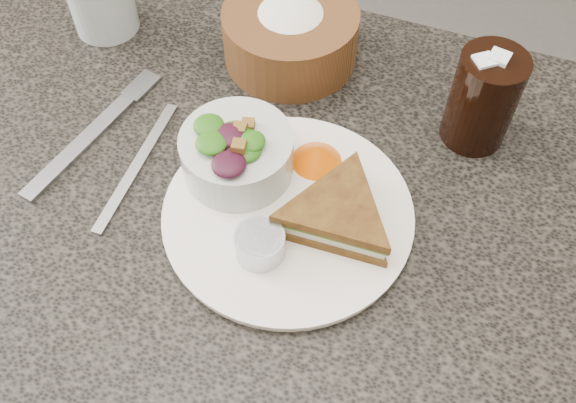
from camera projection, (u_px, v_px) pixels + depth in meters
The scene contains 10 objects.
dining_table at pixel (252, 330), 1.02m from camera, with size 1.00×0.70×0.75m, color black.
dinner_plate at pixel (288, 214), 0.69m from camera, with size 0.27×0.27×0.01m, color white.
sandwich at pixel (338, 214), 0.66m from camera, with size 0.14×0.14×0.04m, color brown, non-canonical shape.
salad_bowl at pixel (237, 148), 0.69m from camera, with size 0.12×0.12×0.07m, color #B0B9B5, non-canonical shape.
dressing_ramekin at pixel (260, 244), 0.64m from camera, with size 0.05×0.05×0.03m, color #A7ACB3.
orange_wedge at pixel (317, 154), 0.71m from camera, with size 0.06×0.06×0.03m, color #E85A03.
fork at pixel (87, 139), 0.75m from camera, with size 0.02×0.20×0.01m, color #91949A.
knife at pixel (137, 165), 0.73m from camera, with size 0.01×0.19×0.00m, color #A1A1A1.
bread_basket at pixel (290, 27), 0.80m from camera, with size 0.17×0.17×0.10m, color brown, non-canonical shape.
cola_glass at pixel (484, 95), 0.71m from camera, with size 0.07×0.07×0.13m, color black, non-canonical shape.
Camera 1 is at (0.20, -0.37, 1.33)m, focal length 40.00 mm.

